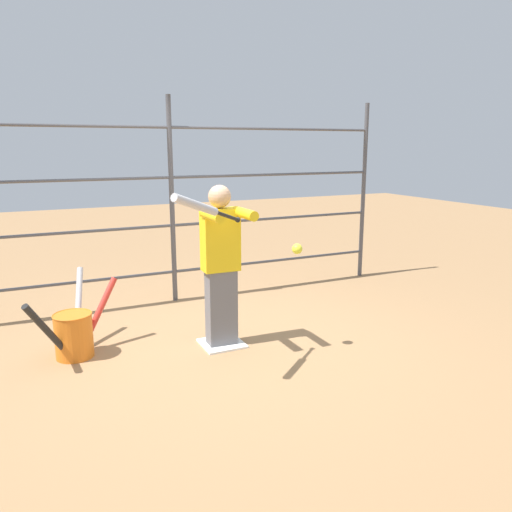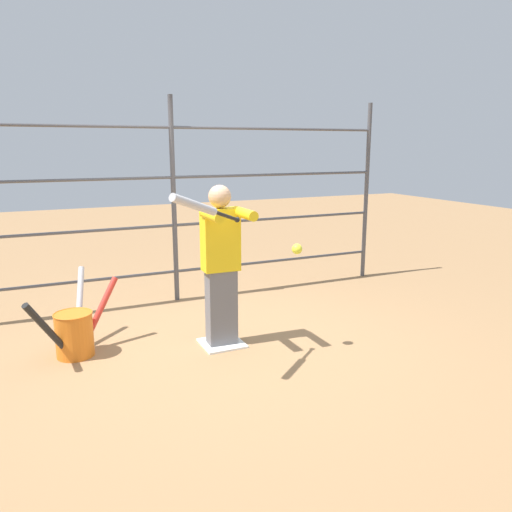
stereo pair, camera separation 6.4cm
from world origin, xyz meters
The scene contains 7 objects.
ground_plane centered at (0.00, 0.00, 0.00)m, with size 24.00×24.00×0.00m, color #9E754C.
home_plate centered at (0.00, 0.00, 0.01)m, with size 0.40×0.40×0.02m.
fence_backstop centered at (0.00, -1.60, 1.25)m, with size 5.80×0.06×2.50m.
batter centered at (0.00, 0.02, 0.85)m, with size 0.40×0.53×1.57m.
baseball_bat_swinging centered at (0.42, 0.68, 1.46)m, with size 0.73×0.49×0.32m.
softball_in_flight centered at (-0.57, 0.45, 1.00)m, with size 0.10×0.10×0.10m.
bat_bucket centered at (1.33, -0.33, 0.23)m, with size 0.90×0.99×0.72m.
Camera 1 is at (1.68, 4.31, 1.92)m, focal length 35.00 mm.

